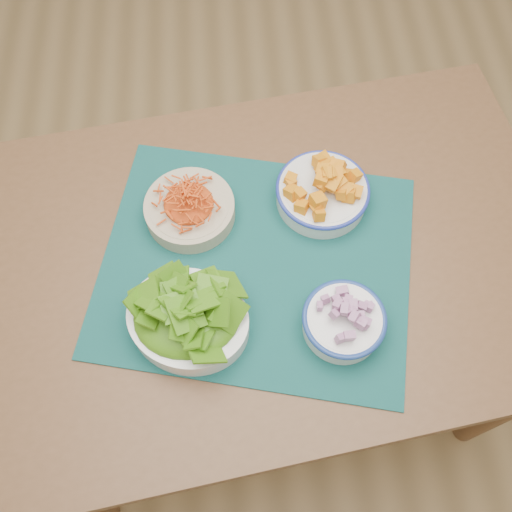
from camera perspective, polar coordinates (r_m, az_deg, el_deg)
The scene contains 7 objects.
ground at distance 1.87m, azimuth -1.09°, elevation -5.37°, with size 4.00×4.00×0.00m, color #A17E4E.
table at distance 1.21m, azimuth 1.59°, elevation -1.92°, with size 1.27×0.93×0.75m.
placemat at distance 1.11m, azimuth -0.00°, elevation -0.74°, with size 0.59×0.48×0.00m, color #09302F.
carrot_bowl at distance 1.14m, azimuth -6.68°, elevation 4.88°, with size 0.19×0.19×0.06m.
squash_bowl at distance 1.15m, azimuth 6.71°, elevation 6.67°, with size 0.20×0.20×0.09m.
lettuce_bowl at distance 1.02m, azimuth -6.88°, elevation -6.02°, with size 0.28×0.26×0.10m.
onion_bowl at distance 1.03m, azimuth 8.78°, elevation -6.37°, with size 0.18×0.18×0.07m.
Camera 1 is at (-0.01, -0.68, 1.75)m, focal length 40.00 mm.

